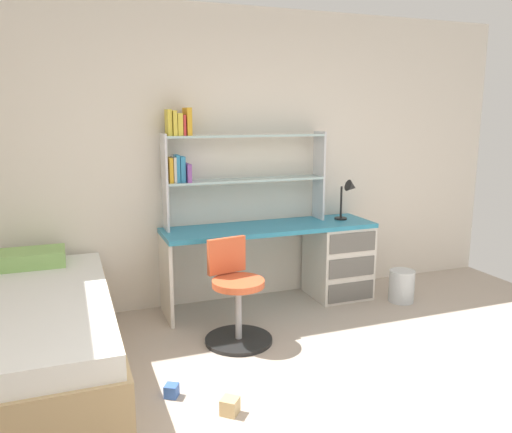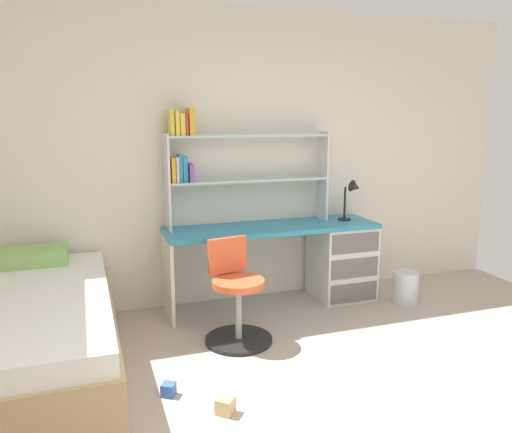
# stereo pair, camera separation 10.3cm
# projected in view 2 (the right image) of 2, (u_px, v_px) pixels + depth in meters

# --- Properties ---
(room_shell) EXTENTS (5.64, 6.56, 2.66)m
(room_shell) POSITION_uv_depth(u_px,v_px,m) (101.00, 186.00, 2.87)
(room_shell) COLOR silver
(room_shell) RESTS_ON ground_plane
(desk) EXTENTS (1.93, 0.53, 0.74)m
(desk) POSITION_uv_depth(u_px,v_px,m) (324.00, 256.00, 4.79)
(desk) COLOR teal
(desk) RESTS_ON ground_plane
(bookshelf_hutch) EXTENTS (1.48, 0.22, 1.04)m
(bookshelf_hutch) POSITION_uv_depth(u_px,v_px,m) (225.00, 158.00, 4.46)
(bookshelf_hutch) COLOR silver
(bookshelf_hutch) RESTS_ON desk
(desk_lamp) EXTENTS (0.20, 0.17, 0.38)m
(desk_lamp) POSITION_uv_depth(u_px,v_px,m) (353.00, 194.00, 4.76)
(desk_lamp) COLOR black
(desk_lamp) RESTS_ON desk
(swivel_chair) EXTENTS (0.52, 0.52, 0.79)m
(swivel_chair) POSITION_uv_depth(u_px,v_px,m) (237.00, 302.00, 3.90)
(swivel_chair) COLOR black
(swivel_chair) RESTS_ON ground_plane
(bed_platform) EXTENTS (1.08, 2.06, 0.70)m
(bed_platform) POSITION_uv_depth(u_px,v_px,m) (29.00, 338.00, 3.32)
(bed_platform) COLOR tan
(bed_platform) RESTS_ON ground_plane
(waste_bin) EXTENTS (0.23, 0.23, 0.30)m
(waste_bin) POSITION_uv_depth(u_px,v_px,m) (405.00, 287.00, 4.72)
(waste_bin) COLOR silver
(waste_bin) RESTS_ON ground_plane
(toy_block_blue_2) EXTENTS (0.11, 0.11, 0.08)m
(toy_block_blue_2) POSITION_uv_depth(u_px,v_px,m) (169.00, 389.00, 3.17)
(toy_block_blue_2) COLOR #3860B7
(toy_block_blue_2) RESTS_ON ground_plane
(toy_block_natural_3) EXTENTS (0.14, 0.14, 0.10)m
(toy_block_natural_3) POSITION_uv_depth(u_px,v_px,m) (225.00, 406.00, 2.98)
(toy_block_natural_3) COLOR tan
(toy_block_natural_3) RESTS_ON ground_plane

